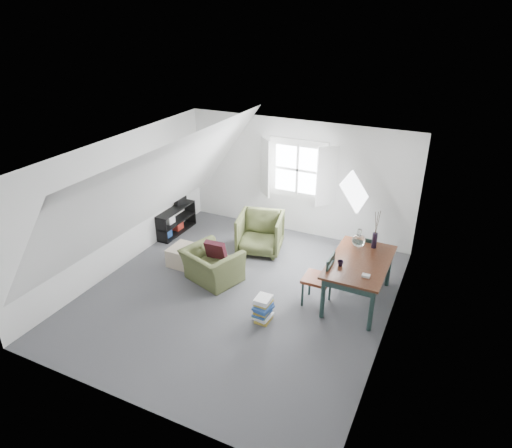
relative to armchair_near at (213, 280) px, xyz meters
The scene contains 24 objects.
floor 0.69m from the armchair_near, 17.09° to the right, with size 5.50×5.50×0.00m, color #48484D.
ceiling 2.59m from the armchair_near, 17.09° to the right, with size 5.50×5.50×0.00m, color white.
wall_back 2.91m from the armchair_near, 75.57° to the left, with size 5.00×5.00×0.00m, color silver.
wall_front 3.27m from the armchair_near, 77.47° to the right, with size 5.00×5.00×0.00m, color silver.
wall_left 2.24m from the armchair_near, behind, with size 5.50×5.50×0.00m, color silver.
wall_right 3.40m from the armchair_near, ahead, with size 5.50×5.50×0.00m, color silver.
slope_left 2.00m from the armchair_near, 167.29° to the right, with size 5.50×5.50×0.00m, color white.
slope_right 2.84m from the armchair_near, ahead, with size 5.50×5.50×0.00m, color white.
dormer_window 2.94m from the armchair_near, 75.15° to the left, with size 1.71×0.35×1.30m.
skylight 3.02m from the armchair_near, 26.47° to the left, with size 0.55×0.75×0.04m, color white.
armchair_near is the anchor object (origin of this frame).
armchair_far 1.42m from the armchair_near, 77.17° to the left, with size 0.86×0.89×0.81m, color #434928.
throw_pillow 0.57m from the armchair_near, 90.00° to the left, with size 0.38×0.11×0.38m, color #3C101A.
ottoman 0.84m from the armchair_near, 161.09° to the left, with size 0.54×0.54×0.36m, color tan.
dining_table 2.68m from the armchair_near, 11.28° to the left, with size 0.94×1.57×0.78m.
demijohn 2.74m from the armchair_near, 21.80° to the left, with size 0.23×0.23×0.33m.
vase_twigs 3.00m from the armchair_near, 21.80° to the left, with size 0.09×0.10×0.69m.
cup 2.43m from the armchair_near, ahead, with size 0.10×0.10×0.09m, color black.
paper_box 2.86m from the armchair_near, ahead, with size 0.12×0.08×0.04m, color white.
dining_chair_far 2.82m from the armchair_near, 28.93° to the left, with size 0.40×0.40×0.86m.
dining_chair_near 2.05m from the armchair_near, ahead, with size 0.45×0.45×0.96m.
media_shelf 2.20m from the armchair_near, 143.31° to the left, with size 0.38×1.13×0.58m.
electronics_box 2.46m from the armchair_near, 137.70° to the left, with size 0.18×0.25×0.20m, color black.
magazine_stack 1.51m from the armchair_near, 26.77° to the right, with size 0.31×0.37×0.41m.
Camera 1 is at (3.14, -5.88, 4.59)m, focal length 32.00 mm.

